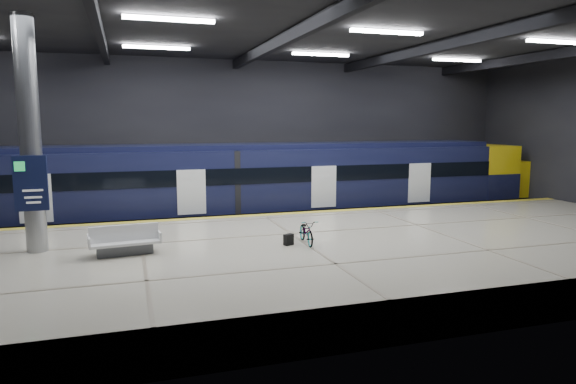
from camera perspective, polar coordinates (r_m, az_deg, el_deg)
name	(u,v)px	position (r m, az deg, el deg)	size (l,w,h in m)	color
ground	(282,257)	(19.06, -0.62, -7.25)	(30.00, 30.00, 0.00)	black
room_shell	(282,100)	(18.42, -0.66, 10.20)	(30.10, 16.10, 8.05)	black
platform	(305,260)	(16.62, 1.91, -7.55)	(30.00, 11.00, 1.10)	beige
safety_strip	(263,215)	(21.40, -2.78, -2.54)	(30.00, 0.40, 0.01)	gold
rails	(248,226)	(24.21, -4.43, -3.80)	(30.00, 1.52, 0.16)	gray
train	(289,183)	(24.42, 0.15, 1.02)	(29.40, 2.84, 3.79)	black
bench	(125,244)	(15.78, -17.69, -5.54)	(2.08, 1.04, 0.89)	#595B60
bicycle	(307,231)	(16.35, 2.08, -4.41)	(0.52, 1.50, 0.79)	#99999E
pannier_bag	(289,240)	(16.21, 0.06, -5.31)	(0.30, 0.18, 0.35)	black
info_column	(30,139)	(16.79, -26.74, 5.30)	(0.90, 0.78, 6.90)	#9EA0A5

